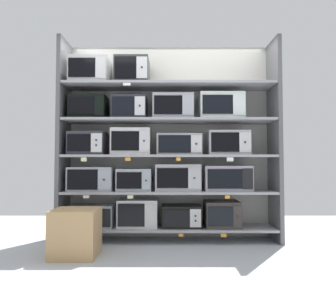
{
  "coord_description": "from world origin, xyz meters",
  "views": [
    {
      "loc": [
        -0.01,
        -4.27,
        0.97
      ],
      "look_at": [
        0.0,
        0.0,
        1.17
      ],
      "focal_mm": 36.37,
      "sensor_mm": 36.0,
      "label": 1
    }
  ],
  "objects_px": {
    "microwave_9": "(130,142)",
    "microwave_8": "(87,144)",
    "microwave_4": "(91,179)",
    "microwave_10": "(178,145)",
    "microwave_3": "(221,214)",
    "microwave_0": "(91,216)",
    "microwave_14": "(172,107)",
    "microwave_11": "(227,143)",
    "microwave_1": "(137,213)",
    "microwave_17": "(131,72)",
    "microwave_5": "(134,180)",
    "microwave_12": "(88,108)",
    "microwave_16": "(89,72)",
    "shipping_carton": "(75,233)",
    "microwave_6": "(177,177)",
    "microwave_7": "(226,178)",
    "microwave_13": "(129,108)",
    "microwave_2": "(180,216)",
    "microwave_15": "(220,107)"
  },
  "relations": [
    {
      "from": "microwave_1",
      "to": "microwave_8",
      "type": "xyz_separation_m",
      "value": [
        -0.63,
        0.0,
        0.87
      ]
    },
    {
      "from": "microwave_3",
      "to": "microwave_15",
      "type": "xyz_separation_m",
      "value": [
        0.0,
        0.0,
        1.35
      ]
    },
    {
      "from": "microwave_3",
      "to": "microwave_2",
      "type": "bearing_deg",
      "value": -179.98
    },
    {
      "from": "microwave_5",
      "to": "microwave_8",
      "type": "relative_size",
      "value": 0.97
    },
    {
      "from": "microwave_1",
      "to": "microwave_17",
      "type": "distance_m",
      "value": 1.78
    },
    {
      "from": "microwave_4",
      "to": "microwave_6",
      "type": "bearing_deg",
      "value": 0.02
    },
    {
      "from": "microwave_0",
      "to": "microwave_4",
      "type": "height_order",
      "value": "microwave_4"
    },
    {
      "from": "microwave_5",
      "to": "microwave_12",
      "type": "relative_size",
      "value": 0.95
    },
    {
      "from": "microwave_3",
      "to": "microwave_10",
      "type": "relative_size",
      "value": 0.77
    },
    {
      "from": "microwave_3",
      "to": "microwave_0",
      "type": "bearing_deg",
      "value": 180.0
    },
    {
      "from": "microwave_4",
      "to": "microwave_10",
      "type": "relative_size",
      "value": 0.99
    },
    {
      "from": "microwave_7",
      "to": "microwave_16",
      "type": "bearing_deg",
      "value": 179.99
    },
    {
      "from": "microwave_0",
      "to": "microwave_2",
      "type": "distance_m",
      "value": 1.12
    },
    {
      "from": "microwave_16",
      "to": "shipping_carton",
      "type": "bearing_deg",
      "value": -87.46
    },
    {
      "from": "microwave_6",
      "to": "microwave_3",
      "type": "bearing_deg",
      "value": 0.0
    },
    {
      "from": "microwave_1",
      "to": "microwave_2",
      "type": "height_order",
      "value": "microwave_1"
    },
    {
      "from": "microwave_14",
      "to": "microwave_11",
      "type": "bearing_deg",
      "value": -0.02
    },
    {
      "from": "microwave_2",
      "to": "shipping_carton",
      "type": "bearing_deg",
      "value": -147.92
    },
    {
      "from": "microwave_5",
      "to": "microwave_17",
      "type": "xyz_separation_m",
      "value": [
        -0.04,
        -0.0,
        1.37
      ]
    },
    {
      "from": "microwave_16",
      "to": "microwave_1",
      "type": "bearing_deg",
      "value": -0.03
    },
    {
      "from": "microwave_0",
      "to": "microwave_10",
      "type": "distance_m",
      "value": 1.41
    },
    {
      "from": "microwave_6",
      "to": "microwave_12",
      "type": "height_order",
      "value": "microwave_12"
    },
    {
      "from": "microwave_6",
      "to": "microwave_9",
      "type": "bearing_deg",
      "value": 179.99
    },
    {
      "from": "microwave_2",
      "to": "microwave_6",
      "type": "relative_size",
      "value": 0.86
    },
    {
      "from": "microwave_4",
      "to": "microwave_3",
      "type": "bearing_deg",
      "value": 0.01
    },
    {
      "from": "microwave_7",
      "to": "microwave_9",
      "type": "bearing_deg",
      "value": 179.99
    },
    {
      "from": "microwave_11",
      "to": "microwave_17",
      "type": "height_order",
      "value": "microwave_17"
    },
    {
      "from": "microwave_9",
      "to": "microwave_0",
      "type": "bearing_deg",
      "value": 180.0
    },
    {
      "from": "microwave_0",
      "to": "microwave_17",
      "type": "bearing_deg",
      "value": -0.05
    },
    {
      "from": "microwave_13",
      "to": "microwave_16",
      "type": "distance_m",
      "value": 0.69
    },
    {
      "from": "microwave_13",
      "to": "microwave_14",
      "type": "bearing_deg",
      "value": 0.02
    },
    {
      "from": "microwave_16",
      "to": "microwave_5",
      "type": "bearing_deg",
      "value": -0.01
    },
    {
      "from": "microwave_0",
      "to": "microwave_7",
      "type": "xyz_separation_m",
      "value": [
        1.69,
        -0.0,
        0.47
      ]
    },
    {
      "from": "microwave_3",
      "to": "microwave_9",
      "type": "relative_size",
      "value": 0.88
    },
    {
      "from": "microwave_3",
      "to": "microwave_12",
      "type": "bearing_deg",
      "value": 180.0
    },
    {
      "from": "microwave_6",
      "to": "microwave_8",
      "type": "height_order",
      "value": "microwave_8"
    },
    {
      "from": "microwave_7",
      "to": "shipping_carton",
      "type": "height_order",
      "value": "microwave_7"
    },
    {
      "from": "microwave_9",
      "to": "microwave_8",
      "type": "bearing_deg",
      "value": -179.99
    },
    {
      "from": "microwave_13",
      "to": "shipping_carton",
      "type": "xyz_separation_m",
      "value": [
        -0.48,
        -0.7,
        -1.41
      ]
    },
    {
      "from": "microwave_8",
      "to": "microwave_17",
      "type": "height_order",
      "value": "microwave_17"
    },
    {
      "from": "microwave_9",
      "to": "shipping_carton",
      "type": "height_order",
      "value": "microwave_9"
    },
    {
      "from": "microwave_1",
      "to": "microwave_6",
      "type": "bearing_deg",
      "value": 0.03
    },
    {
      "from": "microwave_2",
      "to": "microwave_1",
      "type": "bearing_deg",
      "value": -179.99
    },
    {
      "from": "microwave_14",
      "to": "microwave_3",
      "type": "bearing_deg",
      "value": 0.0
    },
    {
      "from": "microwave_0",
      "to": "microwave_16",
      "type": "xyz_separation_m",
      "value": [
        -0.04,
        -0.0,
        1.82
      ]
    },
    {
      "from": "microwave_14",
      "to": "microwave_13",
      "type": "bearing_deg",
      "value": -179.98
    },
    {
      "from": "microwave_4",
      "to": "microwave_13",
      "type": "xyz_separation_m",
      "value": [
        0.47,
        0.0,
        0.89
      ]
    },
    {
      "from": "microwave_7",
      "to": "microwave_14",
      "type": "xyz_separation_m",
      "value": [
        -0.68,
        0.0,
        0.89
      ]
    },
    {
      "from": "microwave_14",
      "to": "microwave_16",
      "type": "xyz_separation_m",
      "value": [
        -1.05,
        0.0,
        0.46
      ]
    },
    {
      "from": "microwave_4",
      "to": "microwave_12",
      "type": "height_order",
      "value": "microwave_12"
    }
  ]
}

